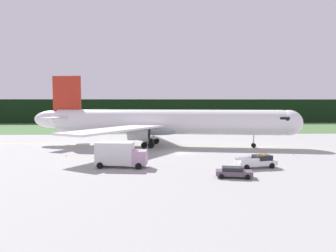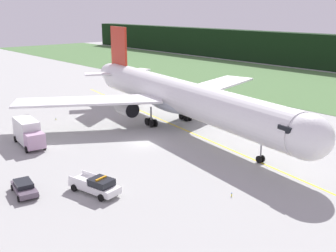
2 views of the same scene
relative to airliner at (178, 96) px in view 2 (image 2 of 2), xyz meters
The scene contains 8 objects.
ground 11.14m from the airliner, 71.82° to the right, with size 320.00×320.00×0.00m, color #9D9D9B.
taxiway_centerline_main 5.04m from the airliner, ahead, with size 75.75×0.30×0.01m, color yellow.
airliner is the anchor object (origin of this frame).
ops_pickup_truck 26.48m from the airliner, 60.90° to the right, with size 6.07×3.29×1.94m.
catering_truck 22.99m from the airliner, 106.90° to the right, with size 7.35×3.36×3.74m.
staff_car 29.88m from the airliner, 74.35° to the right, with size 4.61×2.62×1.30m.
taxiway_edge_light_east 26.24m from the airliner, 29.97° to the right, with size 0.12×0.12×0.41m.
taxiway_edge_light_west 21.60m from the airliner, 142.28° to the right, with size 0.12×0.12×0.37m.
Camera 2 is at (43.48, -33.06, 18.33)m, focal length 43.64 mm.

